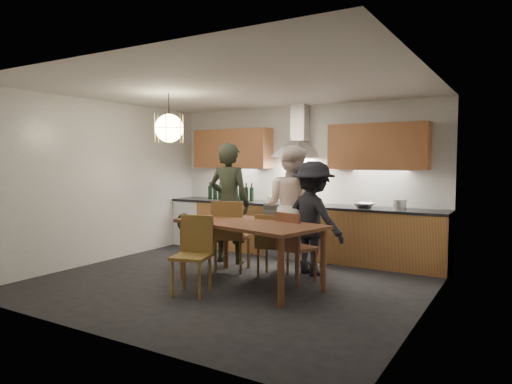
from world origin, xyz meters
The scene contains 17 objects.
ground centered at (0.00, 0.00, 0.00)m, with size 5.00×5.00×0.00m, color black.
room_shell centered at (0.00, 0.00, 1.71)m, with size 5.02×4.52×2.61m.
counter_run centered at (0.02, 1.95, 0.45)m, with size 5.00×0.62×0.90m.
range_stove centered at (0.00, 1.94, 0.44)m, with size 0.90×0.60×0.92m.
wall_fixtures centered at (0.00, 2.07, 1.87)m, with size 4.30×0.54×1.10m.
pendant_lamp centered at (-1.00, -0.10, 2.10)m, with size 0.43×0.43×0.70m.
dining_table centered at (0.29, -0.02, 0.74)m, with size 2.14×1.40×0.83m.
chair_back_left centered at (-0.31, 0.42, 0.61)m, with size 0.58×0.58×1.06m.
chair_back_mid centered at (0.36, 0.45, 0.51)m, with size 0.46×0.46×0.89m.
chair_back_right centered at (0.75, 0.34, 0.55)m, with size 0.54×0.54×0.95m.
chair_front centered at (-0.12, -0.66, 0.55)m, with size 0.53×0.53×0.95m.
person_left centered at (-0.68, 0.94, 0.96)m, with size 0.70×0.46×1.92m, color black.
person_mid centered at (0.32, 1.17, 0.93)m, with size 0.91×0.71×1.87m, color white.
person_right centered at (0.78, 0.93, 0.82)m, with size 1.06×0.61×1.63m, color black.
mixing_bowl centered at (1.23, 1.90, 0.94)m, with size 0.33×0.33×0.08m, color #AFB0B3.
stock_pot centered at (1.76, 1.95, 0.97)m, with size 0.20×0.20×0.14m, color silver.
wine_bottles centered at (-1.34, 1.95, 1.06)m, with size 1.01×0.08×0.33m.
Camera 1 is at (3.42, -5.07, 1.65)m, focal length 32.00 mm.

